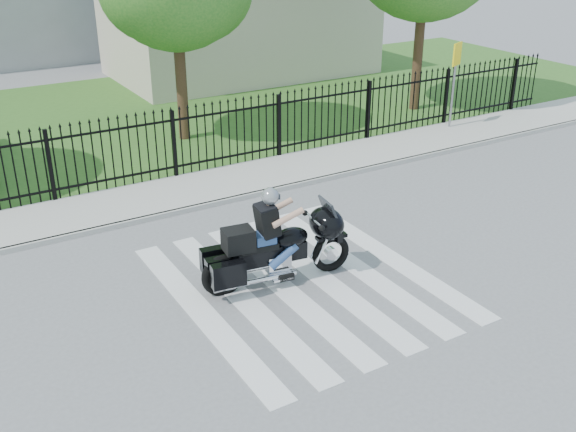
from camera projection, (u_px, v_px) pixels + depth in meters
ground at (302, 282)px, 12.36m from camera, size 120.00×120.00×0.00m
crosswalk at (302, 282)px, 12.35m from camera, size 5.00×5.50×0.01m
sidewalk at (192, 190)px, 16.23m from camera, size 40.00×2.00×0.12m
curb at (210, 205)px, 15.45m from camera, size 40.00×0.12×0.12m
grass_strip at (105, 121)px, 21.72m from camera, size 40.00×12.00×0.02m
iron_fence at (174, 146)px, 16.66m from camera, size 26.00×0.04×1.80m
building_low at (240, 30)px, 27.38m from camera, size 10.00×6.00×3.50m
motorcycle_rider at (274, 244)px, 12.04m from camera, size 2.90×1.15×1.92m
traffic_sign at (456, 68)px, 20.00m from camera, size 0.52×0.27×2.56m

